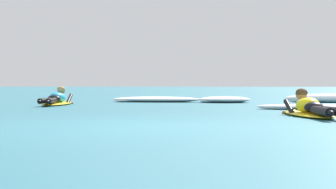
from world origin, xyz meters
TOP-DOWN VIEW (x-y plane):
  - ground_plane at (0.00, 10.00)m, footprint 120.00×120.00m
  - surfer_near at (2.48, 2.52)m, footprint 0.94×2.64m
  - surfer_far at (-3.48, 7.18)m, footprint 0.71×2.66m
  - whitewater_front at (0.94, 9.53)m, footprint 1.56×1.16m
  - whitewater_mid_right at (4.12, 9.76)m, footprint 2.94×1.14m
  - whitewater_back at (-1.12, 9.76)m, footprint 2.71×0.94m
  - whitewater_far_band at (3.24, 5.12)m, footprint 3.25×1.35m

SIDE VIEW (x-z plane):
  - ground_plane at x=0.00m, z-range 0.00..0.00m
  - whitewater_far_band at x=3.24m, z-range 0.00..0.13m
  - whitewater_back at x=-1.12m, z-range -0.01..0.16m
  - whitewater_front at x=0.94m, z-range -0.01..0.18m
  - whitewater_mid_right at x=4.12m, z-range -0.01..0.26m
  - surfer_far at x=-3.48m, z-range -0.14..0.40m
  - surfer_near at x=2.48m, z-range -0.14..0.41m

